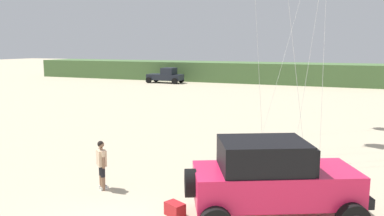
{
  "coord_description": "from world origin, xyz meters",
  "views": [
    {
      "loc": [
        5.01,
        -7.33,
        4.77
      ],
      "look_at": [
        0.42,
        3.99,
        2.81
      ],
      "focal_mm": 36.16,
      "sensor_mm": 36.0,
      "label": 1
    }
  ],
  "objects_px": {
    "jeep": "(272,178)",
    "distant_pickup": "(166,76)",
    "cooler_box": "(175,209)",
    "person_watching": "(102,162)"
  },
  "relations": [
    {
      "from": "jeep",
      "to": "distant_pickup",
      "type": "distance_m",
      "value": 40.47
    },
    {
      "from": "cooler_box",
      "to": "jeep",
      "type": "bearing_deg",
      "value": 42.24
    },
    {
      "from": "cooler_box",
      "to": "distant_pickup",
      "type": "relative_size",
      "value": 0.12
    },
    {
      "from": "person_watching",
      "to": "distant_pickup",
      "type": "xyz_separation_m",
      "value": [
        -14.53,
        34.87,
        0.0
      ]
    },
    {
      "from": "person_watching",
      "to": "distant_pickup",
      "type": "relative_size",
      "value": 0.36
    },
    {
      "from": "jeep",
      "to": "distant_pickup",
      "type": "relative_size",
      "value": 1.09
    },
    {
      "from": "distant_pickup",
      "to": "cooler_box",
      "type": "bearing_deg",
      "value": -63.78
    },
    {
      "from": "jeep",
      "to": "person_watching",
      "type": "xyz_separation_m",
      "value": [
        -5.71,
        0.18,
        -0.26
      ]
    },
    {
      "from": "person_watching",
      "to": "cooler_box",
      "type": "relative_size",
      "value": 2.98
    },
    {
      "from": "person_watching",
      "to": "cooler_box",
      "type": "bearing_deg",
      "value": -17.23
    }
  ]
}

